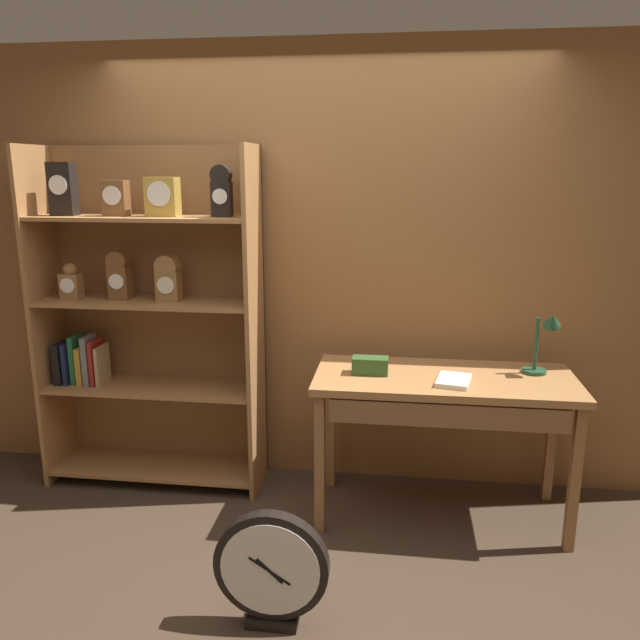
{
  "coord_description": "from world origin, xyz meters",
  "views": [
    {
      "loc": [
        0.46,
        -2.35,
        1.89
      ],
      "look_at": [
        0.04,
        0.83,
        1.11
      ],
      "focal_mm": 34.97,
      "sensor_mm": 36.0,
      "label": 1
    }
  ],
  "objects_px": {
    "workbench": "(444,395)",
    "open_repair_manual": "(453,381)",
    "bookshelf": "(145,316)",
    "desk_lamp": "(545,339)",
    "round_clock_large": "(271,569)",
    "toolbox_small": "(370,366)"
  },
  "relations": [
    {
      "from": "workbench",
      "to": "open_repair_manual",
      "type": "distance_m",
      "value": 0.14
    },
    {
      "from": "desk_lamp",
      "to": "open_repair_manual",
      "type": "relative_size",
      "value": 1.64
    },
    {
      "from": "desk_lamp",
      "to": "workbench",
      "type": "bearing_deg",
      "value": -167.81
    },
    {
      "from": "bookshelf",
      "to": "toolbox_small",
      "type": "bearing_deg",
      "value": -10.17
    },
    {
      "from": "toolbox_small",
      "to": "open_repair_manual",
      "type": "bearing_deg",
      "value": -12.16
    },
    {
      "from": "bookshelf",
      "to": "desk_lamp",
      "type": "distance_m",
      "value": 2.27
    },
    {
      "from": "desk_lamp",
      "to": "round_clock_large",
      "type": "height_order",
      "value": "desk_lamp"
    },
    {
      "from": "bookshelf",
      "to": "toolbox_small",
      "type": "relative_size",
      "value": 10.58
    },
    {
      "from": "desk_lamp",
      "to": "open_repair_manual",
      "type": "xyz_separation_m",
      "value": [
        -0.48,
        -0.2,
        -0.18
      ]
    },
    {
      "from": "bookshelf",
      "to": "open_repair_manual",
      "type": "relative_size",
      "value": 9.2
    },
    {
      "from": "desk_lamp",
      "to": "toolbox_small",
      "type": "bearing_deg",
      "value": -173.63
    },
    {
      "from": "desk_lamp",
      "to": "round_clock_large",
      "type": "bearing_deg",
      "value": -139.75
    },
    {
      "from": "bookshelf",
      "to": "workbench",
      "type": "xyz_separation_m",
      "value": [
        1.75,
        -0.25,
        -0.32
      ]
    },
    {
      "from": "bookshelf",
      "to": "open_repair_manual",
      "type": "height_order",
      "value": "bookshelf"
    },
    {
      "from": "open_repair_manual",
      "to": "desk_lamp",
      "type": "bearing_deg",
      "value": 34.34
    },
    {
      "from": "desk_lamp",
      "to": "round_clock_large",
      "type": "relative_size",
      "value": 0.68
    },
    {
      "from": "round_clock_large",
      "to": "bookshelf",
      "type": "bearing_deg",
      "value": 129.73
    },
    {
      "from": "workbench",
      "to": "round_clock_large",
      "type": "bearing_deg",
      "value": -127.95
    },
    {
      "from": "workbench",
      "to": "toolbox_small",
      "type": "xyz_separation_m",
      "value": [
        -0.4,
        0.01,
        0.14
      ]
    },
    {
      "from": "bookshelf",
      "to": "workbench",
      "type": "height_order",
      "value": "bookshelf"
    },
    {
      "from": "bookshelf",
      "to": "desk_lamp",
      "type": "bearing_deg",
      "value": -3.56
    },
    {
      "from": "toolbox_small",
      "to": "round_clock_large",
      "type": "xyz_separation_m",
      "value": [
        -0.35,
        -0.96,
        -0.6
      ]
    }
  ]
}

